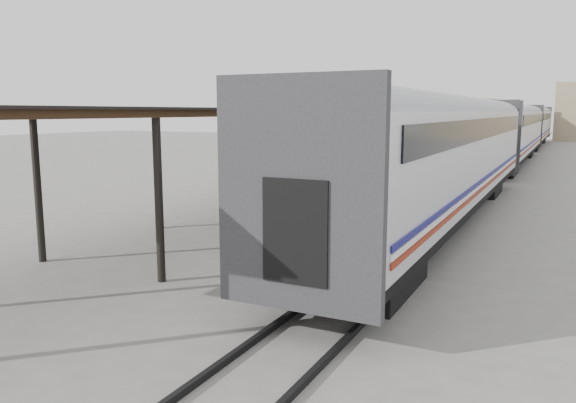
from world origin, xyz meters
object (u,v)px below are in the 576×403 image
(porter, at_px, (286,209))
(pedestrian, at_px, (327,180))
(luggage_tug, at_px, (390,178))
(baggage_cart, at_px, (296,246))

(porter, distance_m, pedestrian, 13.93)
(porter, bearing_deg, luggage_tug, 28.34)
(luggage_tug, bearing_deg, porter, -84.09)
(luggage_tug, height_order, porter, porter)
(luggage_tug, bearing_deg, pedestrian, -124.06)
(porter, xyz_separation_m, pedestrian, (-4.44, 13.17, -0.94))
(baggage_cart, distance_m, pedestrian, 13.27)
(luggage_tug, xyz_separation_m, pedestrian, (-2.14, -3.42, 0.15))
(porter, bearing_deg, pedestrian, 39.08)
(luggage_tug, relative_size, pedestrian, 1.01)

